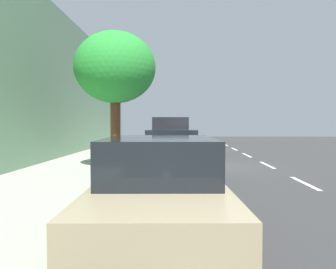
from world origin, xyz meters
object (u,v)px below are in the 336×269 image
Objects in this scene: parked_suv_red_second at (172,137)px; bicycle_at_curb at (166,145)px; street_tree_near_cyclist at (115,68)px; parked_sedan_grey_nearest at (178,134)px; parked_sedan_dark_blue_mid at (173,153)px; cyclist_with_backpack at (163,133)px; parked_sedan_tan_far at (160,190)px.

parked_suv_red_second is 4.03m from bicycle_at_curb.
parked_suv_red_second is at bearing -111.09° from street_tree_near_cyclist.
parked_sedan_grey_nearest is 7.52m from bicycle_at_curb.
cyclist_with_backpack is (0.84, -10.45, 0.34)m from parked_sedan_dark_blue_mid.
street_tree_near_cyclist is at bearing 80.78° from bicycle_at_curb.
parked_sedan_tan_far is 7.91m from street_tree_near_cyclist.
cyclist_with_backpack is 9.75m from street_tree_near_cyclist.
parked_sedan_grey_nearest and parked_sedan_tan_far have the same top height.
parked_sedan_grey_nearest is at bearing -91.01° from parked_suv_red_second.
cyclist_with_backpack is at bearing -85.38° from parked_sedan_dark_blue_mid.
parked_suv_red_second reaches higher than cyclist_with_backpack.
bicycle_at_curb is at bearing -88.01° from parked_sedan_tan_far.
parked_sedan_grey_nearest is 17.47m from parked_sedan_dark_blue_mid.
cyclist_with_backpack is 0.37× the size of street_tree_near_cyclist.
street_tree_near_cyclist is at bearing 68.91° from parked_suv_red_second.
street_tree_near_cyclist is (1.90, 4.93, 2.63)m from parked_suv_red_second.
cyclist_with_backpack reaches higher than bicycle_at_curb.
parked_sedan_tan_far is 2.61× the size of bicycle_at_curb.
bicycle_at_curb is 0.36× the size of street_tree_near_cyclist.
parked_sedan_grey_nearest is 0.93× the size of street_tree_near_cyclist.
bicycle_at_curb is 9.57m from street_tree_near_cyclist.
parked_sedan_dark_blue_mid reaches higher than bicycle_at_curb.
parked_sedan_tan_far is 15.98m from bicycle_at_curb.
parked_suv_red_second reaches higher than bicycle_at_curb.
parked_sedan_dark_blue_mid is (0.04, 17.47, 0.00)m from parked_sedan_grey_nearest.
bicycle_at_curb is 0.89m from cyclist_with_backpack.
parked_sedan_dark_blue_mid is 10.02m from bicycle_at_curb.
street_tree_near_cyclist is (2.06, -1.12, 2.90)m from parked_sedan_dark_blue_mid.
parked_sedan_tan_far is 2.51× the size of cyclist_with_backpack.
parked_sedan_grey_nearest is 2.62× the size of bicycle_at_curb.
parked_suv_red_second is 1.07× the size of parked_sedan_dark_blue_mid.
bicycle_at_curb is (0.56, -15.96, -0.39)m from parked_sedan_tan_far.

